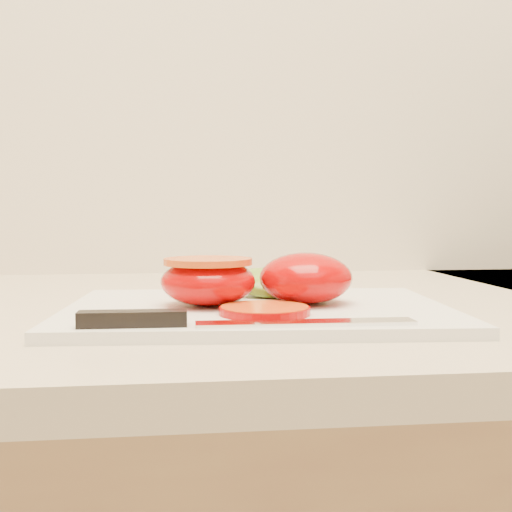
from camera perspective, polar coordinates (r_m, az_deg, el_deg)
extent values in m
cube|color=beige|center=(1.06, 6.72, 21.68)|extent=(4.00, 0.05, 2.70)
cube|color=#BFAE95|center=(0.73, 12.06, -4.86)|extent=(3.92, 0.65, 0.03)
cube|color=white|center=(0.60, 0.12, -4.88)|extent=(0.36, 0.28, 0.01)
ellipsoid|color=#BC0201|center=(0.60, 4.43, -1.97)|extent=(0.09, 0.09, 0.05)
ellipsoid|color=#BC0201|center=(0.59, -4.27, -2.31)|extent=(0.09, 0.09, 0.04)
cylinder|color=#B8280C|center=(0.59, -4.28, -0.48)|extent=(0.08, 0.08, 0.01)
cylinder|color=orange|center=(0.54, 0.77, -4.84)|extent=(0.07, 0.07, 0.01)
ellipsoid|color=olive|center=(0.67, 2.23, -2.41)|extent=(0.13, 0.11, 0.02)
cube|color=silver|center=(0.49, 4.47, -5.95)|extent=(0.17, 0.02, 0.00)
cube|color=black|center=(0.49, -10.91, -5.49)|extent=(0.08, 0.02, 0.01)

